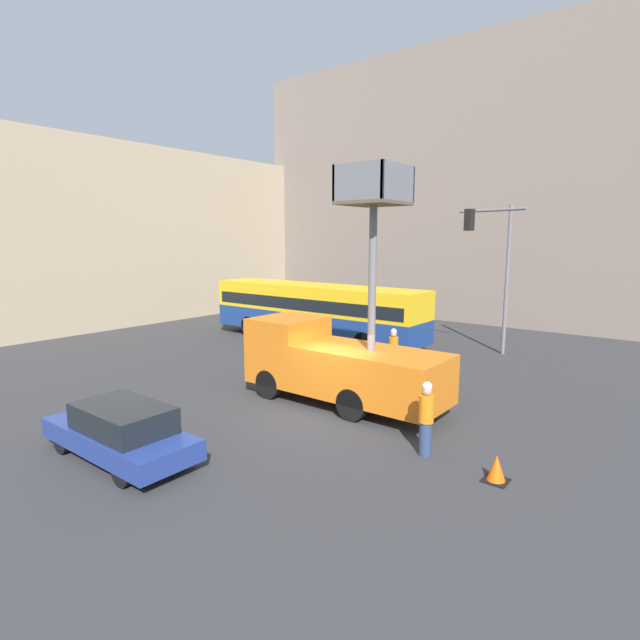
{
  "coord_description": "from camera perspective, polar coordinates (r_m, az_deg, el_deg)",
  "views": [
    {
      "loc": [
        -11.83,
        -9.07,
        5.48
      ],
      "look_at": [
        1.2,
        1.16,
        2.76
      ],
      "focal_mm": 28.0,
      "sensor_mm": 36.0,
      "label": 1
    }
  ],
  "objects": [
    {
      "name": "ground_plane",
      "position": [
        15.89,
        0.62,
        -10.86
      ],
      "size": [
        120.0,
        120.0,
        0.0
      ],
      "primitive_type": "plane",
      "color": "#333335"
    },
    {
      "name": "building_backdrop_far",
      "position": [
        35.25,
        -32.62,
        8.11
      ],
      "size": [
        44.0,
        10.0,
        11.24
      ],
      "color": "tan",
      "rests_on": "ground_plane"
    },
    {
      "name": "building_backdrop_side",
      "position": [
        39.4,
        15.72,
        13.98
      ],
      "size": [
        10.0,
        28.0,
        17.82
      ],
      "color": "gray",
      "rests_on": "ground_plane"
    },
    {
      "name": "utility_truck",
      "position": [
        16.6,
        2.04,
        -4.51
      ],
      "size": [
        2.37,
        6.96,
        7.61
      ],
      "color": "orange",
      "rests_on": "ground_plane"
    },
    {
      "name": "city_bus",
      "position": [
        26.55,
        -0.51,
        1.38
      ],
      "size": [
        2.59,
        12.48,
        3.04
      ],
      "rotation": [
        0.0,
        0.0,
        1.26
      ],
      "color": "navy",
      "rests_on": "ground_plane"
    },
    {
      "name": "traffic_light_pole",
      "position": [
        24.04,
        19.43,
        6.85
      ],
      "size": [
        3.45,
        3.19,
        6.99
      ],
      "color": "slate",
      "rests_on": "ground_plane"
    },
    {
      "name": "road_worker_near_truck",
      "position": [
        13.12,
        12.03,
        -10.94
      ],
      "size": [
        0.38,
        0.38,
        1.94
      ],
      "rotation": [
        0.0,
        0.0,
        0.57
      ],
      "color": "navy",
      "rests_on": "ground_plane"
    },
    {
      "name": "road_worker_directing",
      "position": [
        20.44,
        8.38,
        -3.56
      ],
      "size": [
        0.38,
        0.38,
        1.9
      ],
      "rotation": [
        0.0,
        0.0,
        5.63
      ],
      "color": "navy",
      "rests_on": "ground_plane"
    },
    {
      "name": "traffic_cone_near_truck",
      "position": [
        12.51,
        19.51,
        -15.77
      ],
      "size": [
        0.55,
        0.55,
        0.62
      ],
      "color": "black",
      "rests_on": "ground_plane"
    },
    {
      "name": "parked_car_curbside",
      "position": [
        13.69,
        -21.8,
        -11.7
      ],
      "size": [
        1.78,
        4.58,
        1.42
      ],
      "color": "navy",
      "rests_on": "ground_plane"
    }
  ]
}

